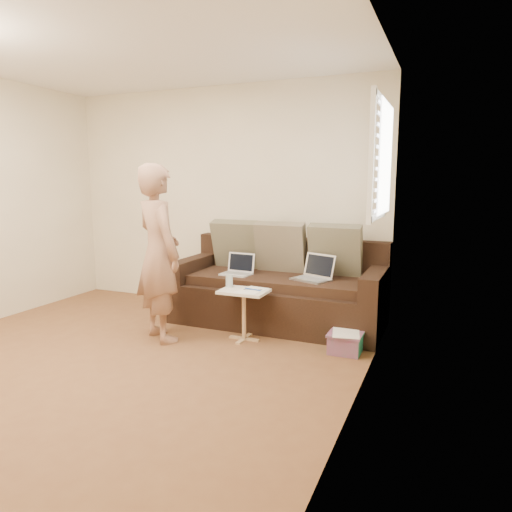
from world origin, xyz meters
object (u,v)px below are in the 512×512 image
striped_box (346,342)px  person (159,253)px  sofa (278,284)px  laptop_white (236,275)px  laptop_silver (311,280)px  drinking_glass (229,281)px  side_table (244,315)px

striped_box → person: bearing=-169.2°
sofa → striped_box: size_ratio=7.41×
laptop_white → person: bearing=-117.3°
laptop_silver → laptop_white: 0.81m
drinking_glass → side_table: bearing=-18.7°
sofa → side_table: (-0.12, -0.62, -0.18)m
sofa → laptop_white: sofa is taller
sofa → laptop_silver: sofa is taller
person → laptop_white: bearing=-88.9°
drinking_glass → striped_box: drinking_glass is taller
sofa → person: bearing=-134.1°
laptop_silver → person: (-1.26, -0.81, 0.32)m
side_table → striped_box: 0.98m
laptop_silver → laptop_white: bearing=-154.2°
side_table → sofa: bearing=79.1°
laptop_white → striped_box: bearing=-15.4°
side_table → striped_box: (0.97, 0.05, -0.15)m
side_table → drinking_glass: drinking_glass is taller
sofa → side_table: size_ratio=4.49×
laptop_silver → drinking_glass: (-0.69, -0.47, 0.03)m
laptop_white → side_table: bearing=-54.2°
person → side_table: 1.00m
sofa → side_table: bearing=-100.9°
laptop_silver → laptop_white: (-0.81, -0.05, 0.00)m
laptop_silver → sofa: bearing=-171.7°
laptop_silver → striped_box: bearing=-23.4°
laptop_white → side_table: laptop_white is taller
sofa → person: size_ratio=1.31×
person → striped_box: person is taller
laptop_white → striped_box: laptop_white is taller
sofa → side_table: 0.66m
person → drinking_glass: (0.57, 0.34, -0.29)m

